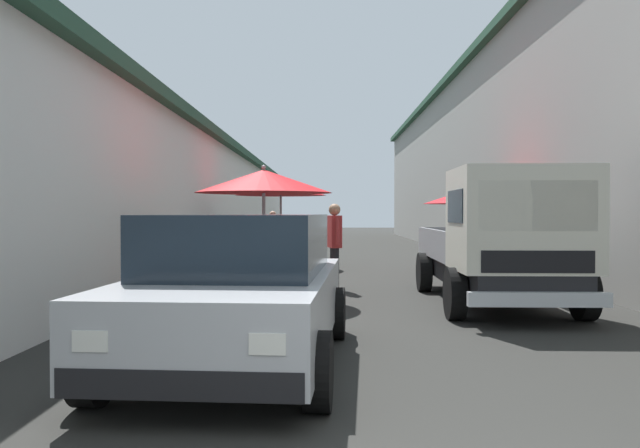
# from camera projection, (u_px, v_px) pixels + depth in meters

# --- Properties ---
(ground) EXTENTS (90.00, 90.00, 0.00)m
(ground) POSITION_uv_depth(u_px,v_px,m) (355.00, 271.00, 15.53)
(ground) COLOR #282826
(building_left_whitewash) EXTENTS (49.80, 7.50, 3.82)m
(building_left_whitewash) POSITION_uv_depth(u_px,v_px,m) (94.00, 197.00, 17.82)
(building_left_whitewash) COLOR silver
(building_left_whitewash) RESTS_ON ground
(building_right_concrete) EXTENTS (49.80, 7.50, 6.59)m
(building_right_concrete) POSITION_uv_depth(u_px,v_px,m) (612.00, 148.00, 17.64)
(building_right_concrete) COLOR gray
(building_right_concrete) RESTS_ON ground
(fruit_stall_far_right) EXTENTS (2.26, 2.26, 2.25)m
(fruit_stall_far_right) POSITION_uv_depth(u_px,v_px,m) (262.00, 198.00, 10.16)
(fruit_stall_far_right) COLOR #9E9EA3
(fruit_stall_far_right) RESTS_ON ground
(fruit_stall_far_left) EXTENTS (2.73, 2.73, 2.20)m
(fruit_stall_far_left) POSITION_uv_depth(u_px,v_px,m) (481.00, 202.00, 14.47)
(fruit_stall_far_left) COLOR #9E9EA3
(fruit_stall_far_left) RESTS_ON ground
(fruit_stall_mid_lane) EXTENTS (2.42, 2.42, 2.37)m
(fruit_stall_mid_lane) POSITION_uv_depth(u_px,v_px,m) (282.00, 199.00, 16.52)
(fruit_stall_mid_lane) COLOR #9E9EA3
(fruit_stall_mid_lane) RESTS_ON ground
(hatchback_car) EXTENTS (4.01, 2.13, 1.45)m
(hatchback_car) POSITION_uv_depth(u_px,v_px,m) (241.00, 288.00, 5.98)
(hatchback_car) COLOR #ADAFB5
(hatchback_car) RESTS_ON ground
(delivery_truck) EXTENTS (4.95, 2.04, 2.08)m
(delivery_truck) POSITION_uv_depth(u_px,v_px,m) (506.00, 242.00, 9.12)
(delivery_truck) COLOR black
(delivery_truck) RESTS_ON ground
(vendor_by_crates) EXTENTS (0.59, 0.31, 1.51)m
(vendor_by_crates) POSITION_uv_depth(u_px,v_px,m) (273.00, 234.00, 17.82)
(vendor_by_crates) COLOR navy
(vendor_by_crates) RESTS_ON ground
(vendor_in_shade) EXTENTS (0.64, 0.28, 1.64)m
(vendor_in_shade) POSITION_uv_depth(u_px,v_px,m) (335.00, 240.00, 11.72)
(vendor_in_shade) COLOR #232328
(vendor_in_shade) RESTS_ON ground
(parked_scooter) EXTENTS (1.66, 0.61, 1.14)m
(parked_scooter) POSITION_uv_depth(u_px,v_px,m) (217.00, 255.00, 14.81)
(parked_scooter) COLOR black
(parked_scooter) RESTS_ON ground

